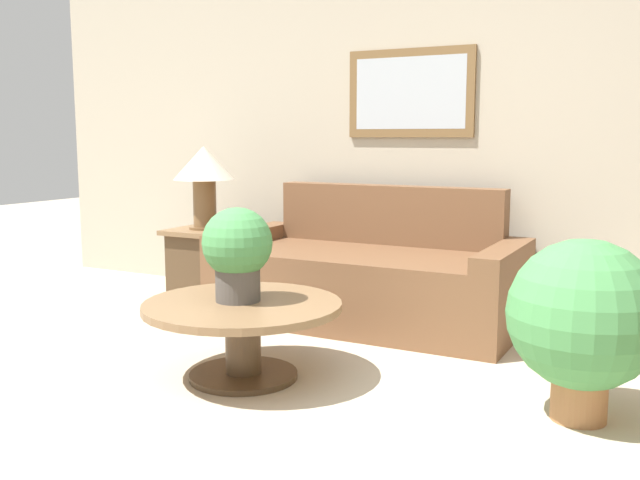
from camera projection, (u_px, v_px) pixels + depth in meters
name	position (u px, v px, depth m)	size (l,w,h in m)	color
ground_plane	(278.00, 468.00, 2.74)	(20.00, 20.00, 0.00)	#BCAD93
wall_back	(482.00, 131.00, 5.00)	(7.83, 0.09, 2.60)	#B2A893
couch_main	(368.00, 278.00, 4.89)	(2.05, 0.98, 0.91)	brown
coffee_table	(243.00, 323.00, 3.73)	(1.04, 1.04, 0.41)	#4C3823
side_table	(206.00, 265.00, 5.47)	(0.52, 0.52, 0.57)	#4C3823
table_lamp	(204.00, 171.00, 5.37)	(0.46, 0.46, 0.63)	brown
potted_plant_on_table	(237.00, 249.00, 3.70)	(0.37, 0.37, 0.49)	#4C4742
potted_plant_floor	(583.00, 318.00, 3.15)	(0.67, 0.67, 0.82)	#9E6B42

